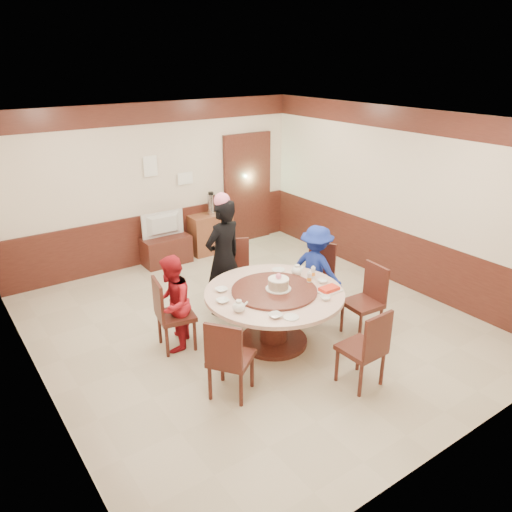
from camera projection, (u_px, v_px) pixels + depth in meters
room at (254, 253)px, 6.61m from camera, size 6.00×6.04×2.84m
banquet_table at (274, 307)px, 6.37m from camera, size 1.77×1.77×0.78m
chair_0 at (316, 288)px, 7.40m from camera, size 0.60×0.59×0.97m
chair_1 at (237, 284)px, 7.54m from camera, size 0.59×0.60×0.97m
chair_2 at (175, 326)px, 6.37m from camera, size 0.52×0.51×0.97m
chair_3 at (230, 371)px, 5.47m from camera, size 0.62×0.62×0.97m
chair_4 at (362, 361)px, 5.65m from camera, size 0.45×0.46×0.97m
chair_5 at (363, 313)px, 6.68m from camera, size 0.48×0.47×0.97m
person_standing at (223, 258)px, 7.04m from camera, size 0.69×0.53×1.72m
person_red at (172, 304)px, 6.24m from camera, size 0.75×0.78×1.26m
person_blue at (316, 269)px, 7.19m from camera, size 0.71×0.95×1.30m
birthday_cake at (278, 284)px, 6.26m from camera, size 0.32×0.32×0.21m
teapot_left at (239, 307)px, 5.78m from camera, size 0.17×0.15×0.13m
teapot_right at (297, 271)px, 6.74m from camera, size 0.17×0.15×0.13m
bowl_0 at (222, 290)px, 6.29m from camera, size 0.15×0.15×0.04m
bowl_1 at (325, 298)px, 6.07m from camera, size 0.13×0.13×0.04m
bowl_2 at (275, 316)px, 5.67m from camera, size 0.16×0.16×0.04m
bowl_3 at (323, 281)px, 6.53m from camera, size 0.13×0.13×0.04m
bowl_4 at (223, 301)px, 6.01m from camera, size 0.15×0.15×0.04m
saucer_near at (291, 317)px, 5.66m from camera, size 0.18×0.18×0.01m
saucer_far at (278, 270)px, 6.91m from camera, size 0.18×0.18×0.01m
shrimp_platter at (329, 290)px, 6.27m from camera, size 0.30×0.20×0.06m
bottle_0 at (309, 278)px, 6.47m from camera, size 0.06×0.06×0.16m
bottle_1 at (313, 273)px, 6.62m from camera, size 0.06×0.06×0.16m
tv_stand at (166, 250)px, 8.98m from camera, size 0.85×0.45×0.50m
television at (165, 225)px, 8.80m from camera, size 0.78×0.11×0.45m
side_cabinet at (211, 233)px, 9.46m from camera, size 0.80×0.40×0.75m
thermos at (211, 204)px, 9.26m from camera, size 0.15×0.15×0.38m
notice_left at (150, 166)px, 8.52m from camera, size 0.25×0.00×0.35m
notice_right at (185, 178)px, 8.98m from camera, size 0.30×0.00×0.22m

